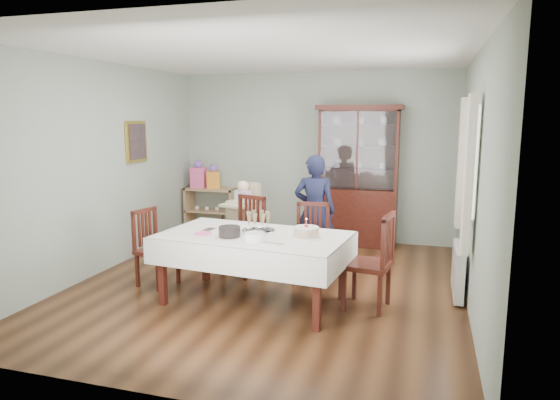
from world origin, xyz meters
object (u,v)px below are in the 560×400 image
at_px(sideboard, 212,211).
at_px(gift_bag_pink, 198,175).
at_px(dining_table, 254,268).
at_px(chair_far_right, 310,258).
at_px(gift_bag_orange, 213,178).
at_px(chair_far_left, 244,251).
at_px(birthday_cake, 306,233).
at_px(china_cabinet, 358,174).
at_px(champagne_tray, 258,226).
at_px(chair_end_left, 157,263).
at_px(chair_end_right, 369,280).
at_px(woman, 315,211).
at_px(high_chair, 244,229).

distance_m(sideboard, gift_bag_pink, 0.65).
bearing_deg(dining_table, gift_bag_pink, 125.38).
height_order(chair_far_right, gift_bag_orange, gift_bag_orange).
relative_size(chair_far_left, birthday_cake, 3.25).
distance_m(china_cabinet, champagne_tray, 2.78).
relative_size(chair_far_left, chair_far_right, 1.04).
relative_size(chair_end_left, gift_bag_pink, 1.96).
xyz_separation_m(chair_end_right, champagne_tray, (-1.21, -0.06, 0.52)).
bearing_deg(chair_end_left, china_cabinet, -24.92).
height_order(chair_end_left, woman, woman).
distance_m(chair_end_left, woman, 2.15).
height_order(sideboard, chair_far_right, chair_far_right).
height_order(sideboard, chair_end_right, chair_end_right).
distance_m(high_chair, birthday_cake, 1.98).
xyz_separation_m(woman, high_chair, (-1.02, 0.01, -0.32)).
distance_m(chair_far_left, woman, 1.09).
bearing_deg(woman, chair_far_right, 93.13).
bearing_deg(china_cabinet, chair_far_left, -122.30).
height_order(sideboard, gift_bag_orange, gift_bag_orange).
xyz_separation_m(chair_end_right, woman, (-0.88, 1.30, 0.45)).
xyz_separation_m(chair_far_left, chair_end_left, (-0.85, -0.72, -0.02)).
relative_size(chair_far_right, champagne_tray, 2.61).
bearing_deg(china_cabinet, chair_end_right, -79.44).
height_order(high_chair, birthday_cake, high_chair).
height_order(woman, high_chair, woman).
bearing_deg(gift_bag_pink, birthday_cake, -47.33).
relative_size(china_cabinet, champagne_tray, 5.97).
relative_size(sideboard, champagne_tray, 2.47).
distance_m(birthday_cake, gift_bag_orange, 3.61).
bearing_deg(sideboard, dining_table, -57.93).
xyz_separation_m(chair_end_right, birthday_cake, (-0.64, -0.17, 0.51)).
bearing_deg(birthday_cake, gift_bag_pink, 132.67).
bearing_deg(china_cabinet, chair_far_right, -98.98).
bearing_deg(chair_end_left, birthday_cake, -82.33).
height_order(sideboard, woman, woman).
bearing_deg(chair_far_left, gift_bag_orange, 141.19).
bearing_deg(chair_far_right, champagne_tray, -123.16).
bearing_deg(sideboard, champagne_tray, -56.52).
bearing_deg(dining_table, woman, 77.31).
bearing_deg(sideboard, high_chair, -50.67).
xyz_separation_m(china_cabinet, gift_bag_pink, (-2.72, 0.00, -0.12)).
bearing_deg(birthday_cake, high_chair, 130.41).
distance_m(sideboard, chair_end_right, 3.98).
xyz_separation_m(dining_table, chair_end_left, (-1.31, 0.20, -0.11)).
height_order(china_cabinet, birthday_cake, china_cabinet).
distance_m(chair_end_left, gift_bag_orange, 2.73).
distance_m(dining_table, sideboard, 3.33).
bearing_deg(dining_table, china_cabinet, 75.42).
relative_size(chair_end_left, birthday_cake, 2.99).
height_order(chair_far_left, woman, woman).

